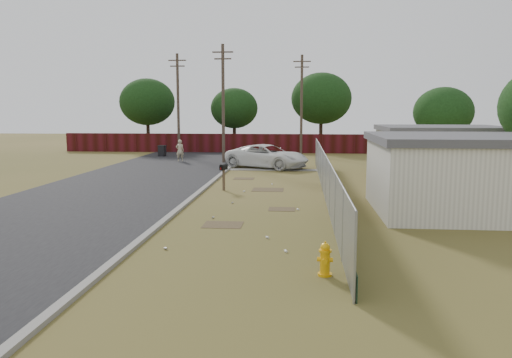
# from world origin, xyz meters

# --- Properties ---
(ground) EXTENTS (120.00, 120.00, 0.00)m
(ground) POSITION_xyz_m (0.00, 0.00, 0.00)
(ground) COLOR brown
(ground) RESTS_ON ground
(street) EXTENTS (15.10, 60.00, 0.12)m
(street) POSITION_xyz_m (-6.76, 8.05, 0.02)
(street) COLOR black
(street) RESTS_ON ground
(chainlink_fence) EXTENTS (0.10, 27.06, 2.02)m
(chainlink_fence) POSITION_xyz_m (3.12, 1.03, 0.80)
(chainlink_fence) COLOR gray
(chainlink_fence) RESTS_ON ground
(privacy_fence) EXTENTS (30.00, 0.12, 1.80)m
(privacy_fence) POSITION_xyz_m (-6.00, 25.00, 0.90)
(privacy_fence) COLOR #4A0F16
(privacy_fence) RESTS_ON ground
(utility_poles) EXTENTS (12.60, 8.24, 9.00)m
(utility_poles) POSITION_xyz_m (-3.67, 20.67, 4.69)
(utility_poles) COLOR #4D3F33
(utility_poles) RESTS_ON ground
(houses) EXTENTS (9.30, 17.24, 3.10)m
(houses) POSITION_xyz_m (9.70, 3.13, 1.56)
(houses) COLOR silver
(houses) RESTS_ON ground
(horizon_trees) EXTENTS (33.32, 31.94, 7.78)m
(horizon_trees) POSITION_xyz_m (0.84, 23.56, 4.63)
(horizon_trees) COLOR black
(horizon_trees) RESTS_ON ground
(fire_hydrant) EXTENTS (0.40, 0.40, 0.88)m
(fire_hydrant) POSITION_xyz_m (2.57, -10.22, 0.41)
(fire_hydrant) COLOR #EDA90C
(fire_hydrant) RESTS_ON ground
(mailbox) EXTENTS (0.37, 0.59, 1.36)m
(mailbox) POSITION_xyz_m (-1.94, 2.63, 1.07)
(mailbox) COLOR brown
(mailbox) RESTS_ON ground
(pickup_truck) EXTENTS (6.52, 5.12, 1.65)m
(pickup_truck) POSITION_xyz_m (-0.38, 12.73, 0.82)
(pickup_truck) COLOR white
(pickup_truck) RESTS_ON ground
(pedestrian) EXTENTS (0.73, 0.58, 1.74)m
(pedestrian) POSITION_xyz_m (-7.56, 16.40, 0.87)
(pedestrian) COLOR #BEB08B
(pedestrian) RESTS_ON ground
(trash_bin) EXTENTS (0.69, 0.75, 0.96)m
(trash_bin) POSITION_xyz_m (-10.21, 20.68, 0.49)
(trash_bin) COLOR black
(trash_bin) RESTS_ON ground
(scattered_litter) EXTENTS (3.97, 13.13, 0.07)m
(scattered_litter) POSITION_xyz_m (-0.06, -2.94, 0.04)
(scattered_litter) COLOR silver
(scattered_litter) RESTS_ON ground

